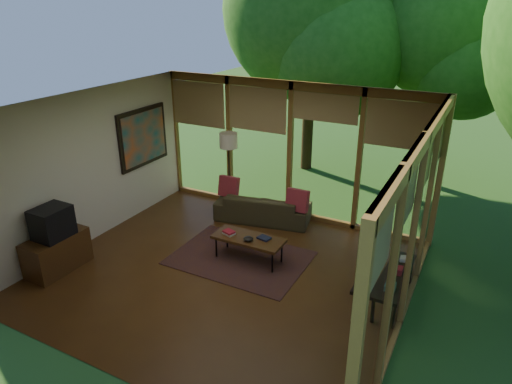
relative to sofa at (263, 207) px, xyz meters
The scene contains 25 objects.
floor 2.05m from the sofa, 80.55° to the right, with size 5.50×5.50×0.00m, color #573317.
ceiling 3.16m from the sofa, 80.55° to the right, with size 5.50×5.50×0.00m, color white.
wall_left 3.32m from the sofa, 140.39° to the right, with size 0.04×5.00×2.70m, color beige.
wall_front 4.64m from the sofa, 85.77° to the right, with size 5.50×0.04×2.70m, color beige.
window_wall_back 1.24m from the sofa, 56.34° to the left, with size 5.50×0.12×2.70m, color olive.
window_wall_right 3.83m from the sofa, 32.97° to the right, with size 0.12×5.00×2.70m, color olive.
tree_nw 4.94m from the sofa, 96.71° to the left, with size 4.25×4.25×6.00m.
tree_ne 5.44m from the sofa, 55.69° to the left, with size 2.98×2.98×5.01m.
rug 1.56m from the sofa, 77.85° to the right, with size 2.24×1.59×0.01m, color brown.
sofa is the anchor object (origin of this frame).
pillow_left 0.81m from the sofa, behind, with size 0.41×0.14×0.41m, color maroon.
pillow_right 0.82m from the sofa, ahead, with size 0.42×0.14×0.42m, color maroon.
ct_book_lower 1.54m from the sofa, 85.26° to the right, with size 0.20×0.15×0.03m, color beige.
ct_book_upper 1.54m from the sofa, 85.26° to the right, with size 0.19×0.14×0.03m, color maroon.
ct_book_side 1.58m from the sofa, 62.49° to the right, with size 0.20×0.15×0.03m, color black.
ct_bowl 1.67m from the sofa, 71.52° to the right, with size 0.16×0.16×0.07m, color black.
media_cabinet 3.82m from the sofa, 124.05° to the right, with size 0.50×1.00×0.60m, color #4E2E15.
television 3.85m from the sofa, 123.80° to the right, with size 0.45×0.55×0.50m, color black.
console_book_a 3.35m from the sofa, 35.07° to the right, with size 0.23×0.16×0.08m, color #345C53.
console_book_b 3.11m from the sofa, 28.25° to the right, with size 0.21×0.15×0.09m, color maroon.
console_book_c 2.94m from the sofa, 21.36° to the right, with size 0.20×0.14×0.05m, color beige.
floor_lamp 1.42m from the sofa, behind, with size 0.36×0.36×1.65m.
coffee_table 1.55m from the sofa, 72.10° to the right, with size 1.20×0.50×0.43m.
side_console 3.13m from the sofa, 29.06° to the right, with size 0.60×1.40×0.46m.
wall_painting 2.77m from the sofa, 165.85° to the right, with size 0.06×1.35×1.15m.
Camera 1 is at (3.36, -5.35, 4.07)m, focal length 32.00 mm.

